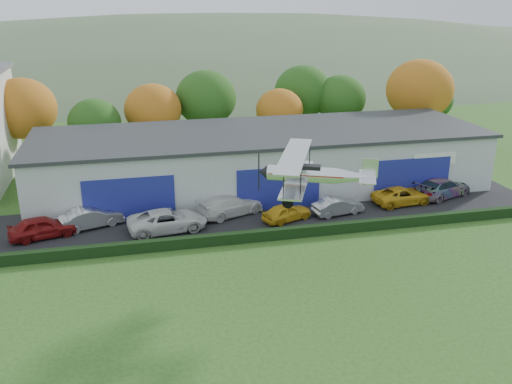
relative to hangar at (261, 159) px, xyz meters
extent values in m
cube|color=black|center=(-2.00, -6.98, -2.63)|extent=(48.00, 9.00, 0.05)
cube|color=black|center=(-2.00, -11.78, -2.26)|extent=(46.00, 0.60, 0.80)
cube|color=#B2B7BC|center=(0.00, 0.02, -0.16)|extent=(40.00, 12.00, 5.00)
cube|color=#2D3033|center=(0.00, 0.02, 2.49)|extent=(40.60, 12.60, 0.30)
cube|color=navy|center=(-12.00, -6.03, -0.86)|extent=(7.00, 0.12, 3.60)
cube|color=navy|center=(0.00, -6.03, -0.86)|extent=(7.00, 0.12, 3.60)
cube|color=navy|center=(12.00, -6.03, -0.86)|extent=(7.00, 0.12, 3.60)
cylinder|color=#3D2614|center=(-22.00, 12.02, -1.08)|extent=(0.36, 0.36, 3.15)
ellipsoid|color=#A05713|center=(-22.00, 12.02, 3.37)|extent=(6.84, 6.84, 6.16)
cylinder|color=#3D2614|center=(-15.00, 10.02, -1.43)|extent=(0.36, 0.36, 2.45)
ellipsoid|color=#1E4C14|center=(-15.00, 10.02, 2.03)|extent=(5.32, 5.32, 4.79)
cylinder|color=#3D2614|center=(-9.00, 12.02, -1.26)|extent=(0.36, 0.36, 2.80)
ellipsoid|color=#A05713|center=(-9.00, 12.02, 2.70)|extent=(6.08, 6.08, 5.47)
cylinder|color=#3D2614|center=(-3.00, 14.02, -1.08)|extent=(0.36, 0.36, 3.15)
ellipsoid|color=#1E4C14|center=(-3.00, 14.02, 3.37)|extent=(6.84, 6.84, 6.16)
cylinder|color=#3D2614|center=(5.00, 12.02, -1.43)|extent=(0.36, 0.36, 2.45)
ellipsoid|color=#A05713|center=(5.00, 12.02, 2.03)|extent=(5.32, 5.32, 4.79)
cylinder|color=#3D2614|center=(13.00, 14.02, -1.26)|extent=(0.36, 0.36, 2.80)
ellipsoid|color=#1E4C14|center=(13.00, 14.02, 2.70)|extent=(6.08, 6.08, 5.47)
cylinder|color=#3D2614|center=(21.00, 10.02, -0.91)|extent=(0.36, 0.36, 3.50)
ellipsoid|color=#A05713|center=(21.00, 10.02, 4.04)|extent=(7.60, 7.60, 6.84)
cylinder|color=#3D2614|center=(25.00, 14.02, -1.43)|extent=(0.36, 0.36, 2.45)
ellipsoid|color=#1E4C14|center=(25.00, 14.02, 2.03)|extent=(5.32, 5.32, 4.79)
cylinder|color=#3D2614|center=(9.00, 16.02, -1.08)|extent=(0.36, 0.36, 3.15)
ellipsoid|color=#1E4C14|center=(9.00, 16.02, 3.37)|extent=(6.84, 6.84, 6.16)
ellipsoid|color=#4C6642|center=(15.00, 112.02, -18.06)|extent=(320.00, 196.00, 56.00)
ellipsoid|color=#4C6642|center=(85.00, 112.02, -12.56)|extent=(240.00, 126.00, 36.00)
imported|color=maroon|center=(-18.31, -7.74, -1.79)|extent=(5.10, 3.13, 1.62)
imported|color=silver|center=(-14.94, -6.56, -1.82)|extent=(5.04, 3.19, 1.57)
imported|color=silver|center=(-9.32, -8.56, -1.78)|extent=(6.26, 3.55, 1.65)
imported|color=silver|center=(-4.12, -6.45, -1.79)|extent=(6.04, 4.23, 1.62)
imported|color=gold|center=(-0.04, -8.63, -1.92)|extent=(4.35, 2.95, 1.37)
imported|color=silver|center=(4.34, -8.29, -1.91)|extent=(4.42, 2.26, 1.39)
imported|color=gold|center=(10.55, -7.25, -1.89)|extent=(5.40, 2.94, 1.43)
imported|color=gray|center=(14.83, -6.44, -1.77)|extent=(6.24, 4.27, 1.68)
cylinder|color=silver|center=(-1.51, -16.46, 3.74)|extent=(4.18, 2.54, 0.98)
cone|color=silver|center=(1.48, -17.76, 3.74)|extent=(2.58, 1.85, 0.98)
cone|color=black|center=(-3.65, -15.53, 3.74)|extent=(0.89, 1.11, 0.98)
cube|color=maroon|center=(-1.21, -16.59, 3.80)|extent=(4.58, 2.73, 0.07)
cube|color=black|center=(-1.01, -16.68, 4.20)|extent=(1.46, 1.12, 0.27)
cube|color=silver|center=(-1.71, -16.37, 3.42)|extent=(4.36, 7.72, 0.11)
cube|color=silver|center=(-1.90, -16.29, 4.88)|extent=(4.63, 8.16, 0.11)
cylinder|color=black|center=(-3.28, -18.77, 4.16)|extent=(0.09, 0.09, 1.41)
cylinder|color=black|center=(-2.38, -19.16, 4.16)|extent=(0.09, 0.09, 1.41)
cylinder|color=black|center=(-1.03, -13.59, 4.16)|extent=(0.09, 0.09, 1.41)
cylinder|color=black|center=(-0.13, -13.98, 4.16)|extent=(0.09, 0.09, 1.41)
cylinder|color=black|center=(-2.06, -16.64, 4.50)|extent=(0.15, 0.24, 0.81)
cylinder|color=black|center=(-1.75, -15.94, 4.50)|extent=(0.15, 0.24, 0.81)
cylinder|color=black|center=(-2.29, -16.62, 2.82)|extent=(0.37, 0.72, 1.33)
cylinder|color=black|center=(-1.92, -15.78, 2.82)|extent=(0.37, 0.72, 1.33)
cylinder|color=black|center=(-2.10, -16.20, 2.17)|extent=(0.89, 1.92, 0.08)
cylinder|color=black|center=(-2.49, -17.10, 2.17)|extent=(0.70, 0.42, 0.70)
cylinder|color=black|center=(-1.71, -15.30, 2.17)|extent=(0.70, 0.42, 0.70)
cylinder|color=black|center=(2.18, -18.06, 3.47)|extent=(0.39, 0.22, 0.46)
cube|color=silver|center=(2.18, -18.06, 3.80)|extent=(2.02, 2.98, 0.07)
cube|color=silver|center=(2.28, -18.10, 4.34)|extent=(0.92, 0.45, 1.20)
cube|color=black|center=(-3.92, -15.41, 3.74)|extent=(0.11, 0.15, 2.39)
camera|label=1|loc=(-11.55, -47.38, 14.01)|focal=38.79mm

